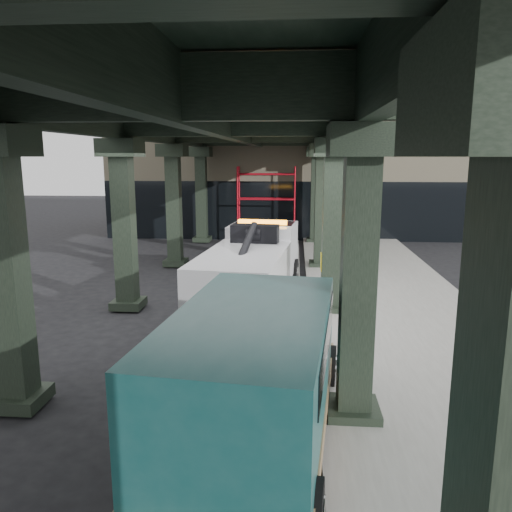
% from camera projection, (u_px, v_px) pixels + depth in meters
% --- Properties ---
extents(ground, '(90.00, 90.00, 0.00)m').
position_uv_depth(ground, '(233.00, 336.00, 12.77)').
color(ground, black).
rests_on(ground, ground).
extents(sidewalk, '(5.00, 40.00, 0.15)m').
position_uv_depth(sidewalk, '(396.00, 313.00, 14.36)').
color(sidewalk, gray).
rests_on(sidewalk, ground).
extents(lane_stripe, '(0.12, 38.00, 0.01)m').
position_uv_depth(lane_stripe, '(299.00, 313.00, 14.59)').
color(lane_stripe, silver).
rests_on(lane_stripe, ground).
extents(viaduct, '(7.40, 32.00, 6.40)m').
position_uv_depth(viaduct, '(225.00, 121.00, 13.69)').
color(viaduct, black).
rests_on(viaduct, ground).
extents(building, '(22.00, 10.00, 8.00)m').
position_uv_depth(building, '(303.00, 165.00, 31.38)').
color(building, '#C6B793').
rests_on(building, ground).
extents(scaffolding, '(3.08, 0.88, 4.00)m').
position_uv_depth(scaffolding, '(267.00, 202.00, 26.67)').
color(scaffolding, red).
rests_on(scaffolding, ground).
extents(tow_truck, '(2.93, 7.90, 2.54)m').
position_uv_depth(tow_truck, '(253.00, 264.00, 15.41)').
color(tow_truck, black).
rests_on(tow_truck, ground).
extents(towed_van, '(2.84, 5.98, 2.34)m').
position_uv_depth(towed_van, '(255.00, 374.00, 7.58)').
color(towed_van, '#134445').
rests_on(towed_van, ground).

